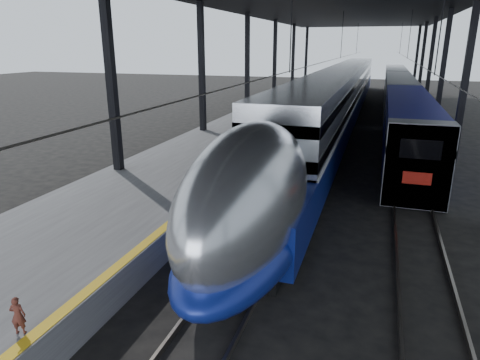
% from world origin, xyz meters
% --- Properties ---
extents(ground, '(160.00, 160.00, 0.00)m').
position_xyz_m(ground, '(0.00, 0.00, 0.00)').
color(ground, black).
rests_on(ground, ground).
extents(platform, '(6.00, 80.00, 1.00)m').
position_xyz_m(platform, '(-3.50, 20.00, 0.50)').
color(platform, '#4C4C4F').
rests_on(platform, ground).
extents(yellow_strip, '(0.30, 80.00, 0.01)m').
position_xyz_m(yellow_strip, '(-0.70, 20.00, 1.00)').
color(yellow_strip, gold).
rests_on(yellow_strip, platform).
extents(rails, '(6.52, 80.00, 0.16)m').
position_xyz_m(rails, '(4.50, 20.00, 0.08)').
color(rails, slate).
rests_on(rails, ground).
extents(canopy, '(18.00, 75.00, 9.47)m').
position_xyz_m(canopy, '(1.90, 20.00, 9.12)').
color(canopy, black).
rests_on(canopy, ground).
extents(tgv_train, '(3.15, 65.20, 4.52)m').
position_xyz_m(tgv_train, '(2.00, 27.31, 2.11)').
color(tgv_train, '#AFB1B6').
rests_on(tgv_train, ground).
extents(second_train, '(2.57, 56.05, 3.54)m').
position_xyz_m(second_train, '(7.00, 33.61, 1.79)').
color(second_train, navy).
rests_on(second_train, ground).
extents(child, '(0.34, 0.29, 0.81)m').
position_xyz_m(child, '(-1.00, -5.78, 1.40)').
color(child, '#482018').
rests_on(child, platform).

